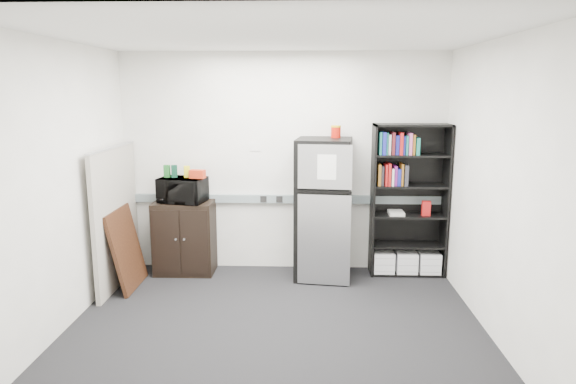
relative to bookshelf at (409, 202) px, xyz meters
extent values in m
plane|color=black|center=(-1.53, -1.57, -0.91)|extent=(4.00, 4.00, 0.00)
cube|color=silver|center=(-1.53, 0.18, 0.44)|extent=(4.00, 0.02, 2.70)
cube|color=silver|center=(0.47, -1.57, 0.44)|extent=(0.02, 3.50, 2.70)
cube|color=silver|center=(-3.53, -1.57, 0.44)|extent=(0.02, 3.50, 2.70)
cube|color=white|center=(-1.53, -1.57, 1.79)|extent=(4.00, 3.50, 0.02)
cube|color=gray|center=(-1.53, 0.15, -0.01)|extent=(3.92, 0.05, 0.10)
cube|color=white|center=(-1.88, 0.18, 0.64)|extent=(0.14, 0.00, 0.10)
cube|color=black|center=(-0.44, -0.01, 0.01)|extent=(0.02, 0.34, 1.85)
cube|color=black|center=(0.44, -0.01, 0.01)|extent=(0.02, 0.34, 1.85)
cube|color=black|center=(0.00, 0.16, 0.01)|extent=(0.90, 0.02, 1.85)
cube|color=black|center=(0.00, -0.01, 0.92)|extent=(0.90, 0.34, 0.02)
cube|color=black|center=(0.00, -0.01, -0.89)|extent=(0.85, 0.32, 0.03)
cube|color=black|center=(0.00, -0.01, -0.54)|extent=(0.85, 0.32, 0.03)
cube|color=black|center=(0.00, -0.01, -0.17)|extent=(0.85, 0.32, 0.02)
cube|color=black|center=(0.00, -0.01, 0.20)|extent=(0.85, 0.32, 0.02)
cube|color=black|center=(0.00, -0.01, 0.57)|extent=(0.85, 0.32, 0.02)
cube|color=white|center=(-0.28, -0.02, -0.76)|extent=(0.25, 0.30, 0.25)
cube|color=white|center=(0.00, -0.02, -0.76)|extent=(0.25, 0.30, 0.25)
cube|color=white|center=(0.28, -0.02, -0.76)|extent=(0.25, 0.30, 0.25)
cube|color=#9B968A|center=(-3.43, -0.49, -0.11)|extent=(0.05, 1.30, 1.60)
cube|color=#B2B2B7|center=(-3.43, -0.49, 0.70)|extent=(0.06, 1.30, 0.02)
cube|color=black|center=(-2.75, -0.06, -0.46)|extent=(0.72, 0.45, 0.90)
cube|color=black|center=(-2.92, -0.29, -0.46)|extent=(0.33, 0.01, 0.79)
cube|color=black|center=(-2.57, -0.29, -0.46)|extent=(0.33, 0.01, 0.79)
cylinder|color=#B2B2B7|center=(-2.80, -0.31, -0.42)|extent=(0.02, 0.02, 0.02)
cylinder|color=#B2B2B7|center=(-2.70, -0.31, -0.42)|extent=(0.02, 0.02, 0.02)
imported|color=black|center=(-2.75, -0.08, 0.14)|extent=(0.60, 0.46, 0.30)
cube|color=#1B6023|center=(-2.93, -0.05, 0.36)|extent=(0.07, 0.05, 0.15)
cube|color=#0B3323|center=(-2.84, -0.05, 0.36)|extent=(0.08, 0.06, 0.15)
cube|color=yellow|center=(-2.69, -0.05, 0.36)|extent=(0.08, 0.07, 0.14)
cube|color=red|center=(-2.55, -0.10, 0.34)|extent=(0.19, 0.13, 0.10)
cube|color=black|center=(-1.04, -0.14, -0.08)|extent=(0.70, 0.70, 1.67)
cube|color=#ACACB1|center=(-1.04, -0.46, 0.49)|extent=(0.61, 0.09, 0.50)
cube|color=#ACACB1|center=(-1.04, -0.46, -0.36)|extent=(0.61, 0.09, 1.07)
cube|color=black|center=(-1.04, -0.48, 0.20)|extent=(0.60, 0.08, 0.03)
cube|color=white|center=(-1.02, -0.48, 0.49)|extent=(0.21, 0.03, 0.28)
cube|color=black|center=(-1.04, -0.14, 0.76)|extent=(0.70, 0.70, 0.02)
cylinder|color=#B11408|center=(-0.90, -0.02, 0.85)|extent=(0.12, 0.12, 0.14)
cylinder|color=gold|center=(-0.90, -0.02, 0.93)|extent=(0.12, 0.12, 0.02)
cube|color=black|center=(-3.30, -0.57, -0.45)|extent=(0.23, 0.72, 0.92)
cube|color=#EDE7CE|center=(-3.28, -0.57, -0.45)|extent=(0.17, 0.61, 0.77)
camera|label=1|loc=(-1.24, -6.13, 1.33)|focal=32.00mm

